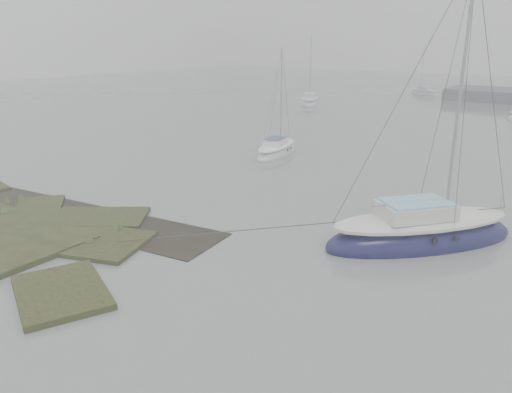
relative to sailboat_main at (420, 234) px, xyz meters
name	(u,v)px	position (x,y,z in m)	size (l,w,h in m)	color
ground	(395,138)	(-8.24, 20.10, -0.34)	(160.00, 160.00, 0.00)	slate
sailboat_main	(420,234)	(0.00, 0.00, 0.00)	(7.03, 7.58, 11.00)	#0D0E37
sailboat_white	(277,151)	(-12.75, 9.79, -0.11)	(2.69, 5.56, 7.53)	silver
sailboat_far_a	(309,102)	(-24.15, 35.01, -0.07)	(4.59, 6.49, 8.79)	silver
sailboat_far_c	(423,93)	(-16.30, 53.81, -0.12)	(5.11, 4.33, 7.19)	#A6AAB0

